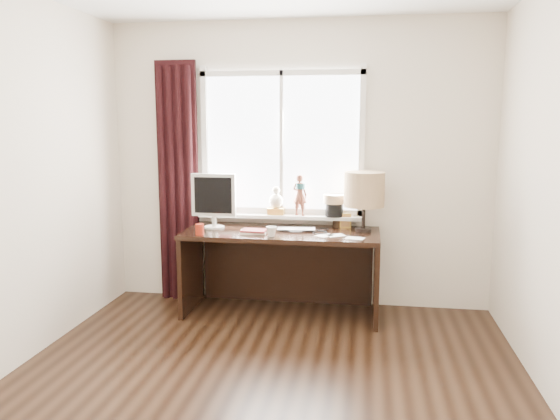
% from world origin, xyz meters
% --- Properties ---
extents(floor, '(3.50, 4.00, 0.00)m').
position_xyz_m(floor, '(0.00, 0.00, 0.00)').
color(floor, '#332013').
rests_on(floor, ground).
extents(wall_back, '(3.50, 0.00, 2.60)m').
position_xyz_m(wall_back, '(0.00, 2.00, 1.30)').
color(wall_back, beige).
rests_on(wall_back, ground).
extents(wall_front, '(3.50, 0.00, 2.60)m').
position_xyz_m(wall_front, '(0.00, -2.00, 1.30)').
color(wall_front, beige).
rests_on(wall_front, ground).
extents(laptop, '(0.35, 0.25, 0.03)m').
position_xyz_m(laptop, '(0.03, 1.65, 0.76)').
color(laptop, silver).
rests_on(laptop, desk).
extents(mug, '(0.12, 0.12, 0.09)m').
position_xyz_m(mug, '(-0.15, 1.39, 0.80)').
color(mug, white).
rests_on(mug, desk).
extents(red_cup, '(0.07, 0.07, 0.09)m').
position_xyz_m(red_cup, '(-0.75, 1.36, 0.80)').
color(red_cup, maroon).
rests_on(red_cup, desk).
extents(window, '(1.52, 0.22, 1.40)m').
position_xyz_m(window, '(-0.12, 1.95, 1.31)').
color(window, white).
rests_on(window, ground).
extents(curtain, '(0.38, 0.09, 2.25)m').
position_xyz_m(curtain, '(-1.13, 1.91, 1.12)').
color(curtain, black).
rests_on(curtain, floor).
extents(desk, '(1.70, 0.70, 0.75)m').
position_xyz_m(desk, '(-0.10, 1.73, 0.51)').
color(desk, black).
rests_on(desk, floor).
extents(monitor, '(0.40, 0.18, 0.49)m').
position_xyz_m(monitor, '(-0.72, 1.67, 1.03)').
color(monitor, beige).
rests_on(monitor, desk).
extents(notebook_stack, '(0.24, 0.19, 0.03)m').
position_xyz_m(notebook_stack, '(-0.32, 1.50, 0.77)').
color(notebook_stack, beige).
rests_on(notebook_stack, desk).
extents(brush_holder, '(0.09, 0.09, 0.25)m').
position_xyz_m(brush_holder, '(0.37, 1.90, 0.81)').
color(brush_holder, black).
rests_on(brush_holder, desk).
extents(icon_frame, '(0.10, 0.03, 0.13)m').
position_xyz_m(icon_frame, '(0.45, 1.86, 0.81)').
color(icon_frame, gold).
rests_on(icon_frame, desk).
extents(table_lamp, '(0.35, 0.35, 0.52)m').
position_xyz_m(table_lamp, '(0.61, 1.73, 1.11)').
color(table_lamp, black).
rests_on(table_lamp, desk).
extents(loose_papers, '(0.43, 0.25, 0.00)m').
position_xyz_m(loose_papers, '(0.41, 1.48, 0.75)').
color(loose_papers, white).
rests_on(loose_papers, desk).
extents(desk_cables, '(0.50, 0.30, 0.01)m').
position_xyz_m(desk_cables, '(0.16, 1.66, 0.75)').
color(desk_cables, black).
rests_on(desk_cables, desk).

